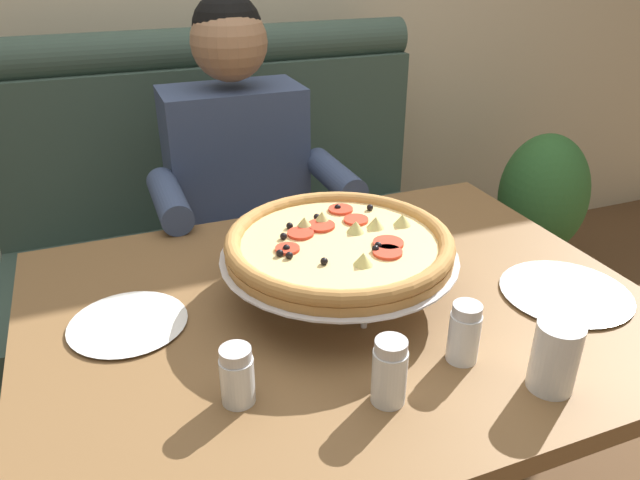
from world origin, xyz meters
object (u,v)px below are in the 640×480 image
plate_near_right (128,320)px  drinking_glass (554,361)px  shaker_parmesan (237,379)px  dining_table (339,341)px  shaker_oregano (389,376)px  pizza (339,245)px  potted_plant (541,207)px  booth_bench (235,254)px  shaker_pepper_flakes (464,337)px  plate_near_left (566,290)px  diner_main (246,202)px

plate_near_right → drinking_glass: 0.75m
drinking_glass → shaker_parmesan: bearing=162.3°
dining_table → shaker_parmesan: size_ratio=12.19×
shaker_oregano → pizza: bearing=81.1°
dining_table → shaker_oregano: size_ratio=10.69×
drinking_glass → plate_near_right: bearing=145.5°
plate_near_right → potted_plant: plate_near_right is taller
booth_bench → drinking_glass: size_ratio=12.53×
shaker_pepper_flakes → pizza: bearing=113.3°
booth_bench → plate_near_right: 1.01m
pizza → shaker_parmesan: (-0.27, -0.23, -0.07)m
plate_near_right → shaker_pepper_flakes: bearing=-30.8°
dining_table → pizza: (0.01, 0.03, 0.20)m
pizza → shaker_pepper_flakes: size_ratio=4.25×
booth_bench → plate_near_right: (-0.39, -0.85, 0.37)m
pizza → plate_near_left: bearing=-21.4°
diner_main → potted_plant: bearing=9.7°
plate_near_left → plate_near_right: same height
shaker_parmesan → plate_near_right: size_ratio=0.45×
booth_bench → plate_near_left: size_ratio=5.76×
booth_bench → shaker_parmesan: (-0.25, -1.12, 0.40)m
dining_table → shaker_oregano: shaker_oregano is taller
diner_main → plate_near_left: 0.92m
diner_main → booth_bench: bearing=87.3°
drinking_glass → pizza: bearing=118.7°
booth_bench → pizza: booth_bench is taller
dining_table → shaker_pepper_flakes: shaker_pepper_flakes is taller
booth_bench → pizza: size_ratio=3.21×
dining_table → shaker_parmesan: bearing=-142.3°
pizza → shaker_pepper_flakes: pizza is taller
shaker_oregano → plate_near_left: shaker_oregano is taller
shaker_oregano → drinking_glass: size_ratio=0.95×
shaker_oregano → shaker_pepper_flakes: (0.16, 0.05, -0.00)m
diner_main → shaker_oregano: (-0.02, -0.94, 0.10)m
drinking_glass → potted_plant: bearing=48.8°
plate_near_left → pizza: bearing=158.6°
pizza → potted_plant: size_ratio=0.66×
dining_table → shaker_oregano: bearing=-97.6°
potted_plant → dining_table: bearing=-145.7°
shaker_parmesan → pizza: bearing=40.6°
shaker_parmesan → plate_near_right: bearing=117.4°
pizza → shaker_parmesan: bearing=-139.4°
shaker_oregano → potted_plant: size_ratio=0.16×
drinking_glass → diner_main: bearing=102.9°
potted_plant → booth_bench: bearing=178.2°
diner_main → shaker_parmesan: 0.89m
potted_plant → shaker_oregano: bearing=-138.9°
diner_main → drinking_glass: diner_main is taller
potted_plant → plate_near_left: bearing=-130.1°
diner_main → shaker_parmesan: (-0.24, -0.86, 0.09)m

